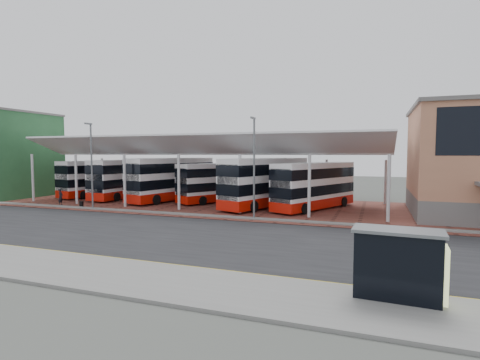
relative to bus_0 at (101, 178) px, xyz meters
The scene contains 20 objects.
ground 25.92m from the bus_0, 36.48° to the right, with size 140.00×140.00×0.00m, color #434741.
road 26.52m from the bus_0, 38.23° to the right, with size 120.00×14.00×0.02m, color black.
forecourt 22.99m from the bus_0, ahead, with size 72.00×16.00×0.06m, color brown.
sidewalk 32.08m from the bus_0, 49.55° to the right, with size 120.00×4.00×0.14m, color slate.
north_kerb 22.80m from the bus_0, 23.79° to the right, with size 120.00×0.80×0.14m, color slate.
yellow_line_near 30.59m from the bus_0, 47.11° to the right, with size 120.00×0.12×0.01m, color #F4D100.
yellow_line_far 30.37m from the bus_0, 46.73° to the right, with size 120.00×0.12×0.01m, color #F4D100.
canopy 15.26m from the bus_0, ahead, with size 37.00×11.63×7.07m.
shop_green 10.63m from the bus_0, 154.61° to the right, with size 6.40×10.20×10.22m.
lamp_west 11.53m from the bus_0, 53.32° to the right, with size 0.16×0.90×8.07m.
lamp_east 24.60m from the bus_0, 21.75° to the right, with size 0.16×0.90×8.07m.
bus_0 is the anchor object (origin of this frame).
bus_1 4.36m from the bus_0, ahead, with size 3.02×10.91×4.46m.
bus_2 10.56m from the bus_0, ahead, with size 5.25×11.68×4.69m.
bus_3 15.99m from the bus_0, ahead, with size 6.79×9.94×4.14m.
bus_4 21.84m from the bus_0, ahead, with size 6.31×11.69×4.73m.
bus_5 26.53m from the bus_0, ahead, with size 6.52×10.56×4.32m.
pedestrian 8.77m from the bus_0, 75.38° to the right, with size 0.61×0.40×1.68m, color black.
suitcase 10.07m from the bus_0, 59.97° to the right, with size 0.32×0.23×0.55m, color black.
bus_shelter 40.38m from the bus_0, 35.49° to the right, with size 3.14×1.58×2.45m.
Camera 1 is at (11.10, -21.82, 5.22)m, focal length 28.00 mm.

